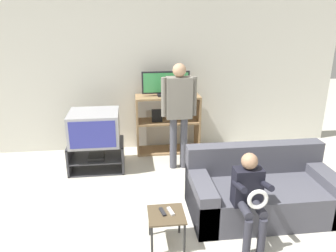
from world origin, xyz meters
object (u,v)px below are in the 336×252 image
Objects in this scene: television_main at (95,127)px; television_flat at (166,84)px; couch at (261,192)px; snack_table at (166,218)px; remote_control_black at (163,212)px; person_seated_child at (250,193)px; remote_control_white at (171,211)px; person_standing_adult at (179,107)px; tv_stand at (97,156)px; media_shelf at (168,123)px.

television_flat is (1.15, 0.57, 0.51)m from television_main.
snack_table is at bearing -159.17° from couch.
remote_control_black is 0.91m from person_seated_child.
snack_table is at bearing -50.96° from remote_control_black.
television_flat is 5.52× the size of remote_control_black.
television_flat is at bearing 71.22° from remote_control_white.
snack_table is 1.30m from couch.
person_standing_adult is at bearing 65.38° from remote_control_white.
person_standing_adult is (-0.81, 1.33, 0.73)m from couch.
television_main reaches higher than snack_table.
person_seated_child is at bearing -77.13° from television_flat.
television_main is 5.08× the size of remote_control_white.
tv_stand is 1.61m from television_flat.
media_shelf is 0.66× the size of person_standing_adult.
remote_control_white is at bearing -101.31° from person_standing_adult.
media_shelf is 1.36× the size of television_flat.
person_seated_child reaches higher than tv_stand.
media_shelf is 2.48m from snack_table.
person_seated_child is at bearing -77.75° from media_shelf.
television_main is at bearing 107.64° from tv_stand.
media_shelf is 2.20m from couch.
tv_stand is 0.46m from television_main.
remote_control_black is (0.83, -1.86, 0.16)m from tv_stand.
couch is (0.93, -2.00, -0.93)m from television_flat.
television_main is 0.75× the size of person_seated_child.
person_seated_child reaches higher than television_main.
remote_control_black is 1.00× the size of remote_control_white.
person_seated_child reaches higher than couch.
person_seated_child is at bearing -48.38° from television_main.
television_flat is at bearing 26.29° from television_main.
television_flat is 5.52× the size of remote_control_white.
television_main is at bearing 114.64° from snack_table.
person_standing_adult reaches higher than television_main.
person_standing_adult reaches higher than snack_table.
couch is at bearing -34.48° from tv_stand.
couch reaches higher than remote_control_black.
person_standing_adult is at bearing 121.42° from couch.
tv_stand is 2.52m from couch.
remote_control_black is 0.08× the size of couch.
television_flat reaches higher than person_seated_child.
person_seated_child is at bearing -2.95° from snack_table.
person_standing_adult reaches higher than tv_stand.
couch is 1.72m from person_standing_adult.
person_standing_adult reaches higher than remote_control_white.
television_flat reaches higher than remote_control_white.
remote_control_white is (0.91, -1.86, 0.16)m from tv_stand.
person_seated_child is (0.80, -0.07, 0.20)m from remote_control_white.
snack_table is 0.08m from remote_control_black.
person_seated_child is (-0.36, -0.50, 0.31)m from couch.
media_shelf reaches higher than snack_table.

